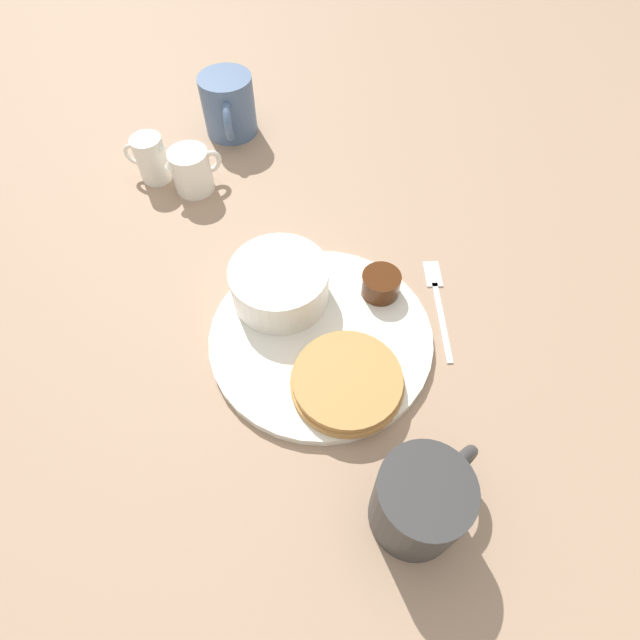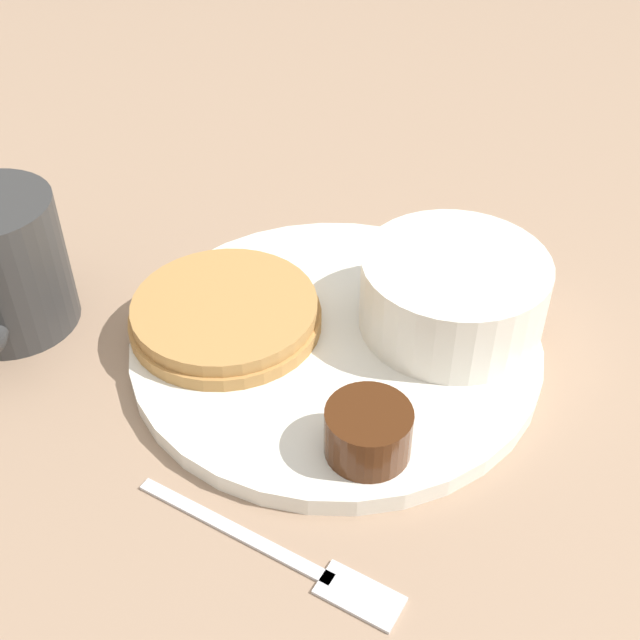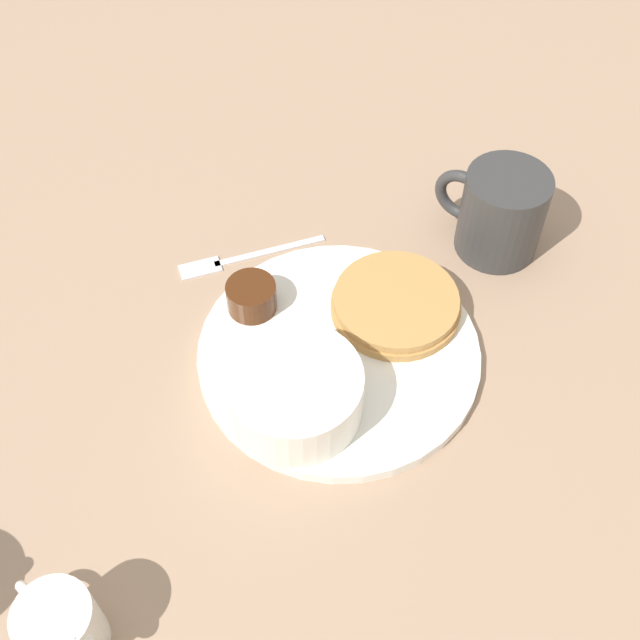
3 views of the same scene
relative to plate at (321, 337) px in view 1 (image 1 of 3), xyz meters
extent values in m
plane|color=#9E7F66|center=(0.00, 0.00, -0.01)|extent=(4.00, 4.00, 0.00)
cylinder|color=white|center=(0.00, 0.00, 0.00)|extent=(0.25, 0.25, 0.01)
cylinder|color=#B78447|center=(-0.07, -0.01, 0.01)|extent=(0.12, 0.12, 0.01)
cylinder|color=#B78447|center=(-0.07, -0.01, 0.02)|extent=(0.12, 0.12, 0.01)
cylinder|color=white|center=(0.06, 0.03, 0.03)|extent=(0.11, 0.11, 0.05)
cylinder|color=white|center=(0.06, 0.03, 0.05)|extent=(0.09, 0.09, 0.01)
cylinder|color=#47230F|center=(0.04, -0.08, 0.02)|extent=(0.05, 0.05, 0.03)
cylinder|color=white|center=(0.09, 0.03, 0.02)|extent=(0.05, 0.05, 0.02)
sphere|color=white|center=(0.09, 0.03, 0.04)|extent=(0.03, 0.03, 0.03)
cylinder|color=#333333|center=(-0.21, -0.04, 0.04)|extent=(0.08, 0.08, 0.09)
torus|color=#333333|center=(-0.19, -0.08, 0.04)|extent=(0.04, 0.06, 0.06)
cylinder|color=white|center=(0.29, 0.12, 0.02)|extent=(0.05, 0.05, 0.06)
torus|color=white|center=(0.30, 0.09, 0.03)|extent=(0.02, 0.04, 0.03)
cone|color=white|center=(0.29, 0.14, 0.05)|extent=(0.02, 0.02, 0.01)
cylinder|color=white|center=(0.33, 0.17, 0.03)|extent=(0.04, 0.04, 0.07)
torus|color=white|center=(0.34, 0.19, 0.03)|extent=(0.02, 0.03, 0.04)
cone|color=white|center=(0.32, 0.15, 0.06)|extent=(0.02, 0.02, 0.01)
cube|color=silver|center=(-0.01, -0.15, 0.00)|extent=(0.11, 0.03, 0.00)
cube|color=silver|center=(0.06, -0.16, 0.00)|extent=(0.04, 0.03, 0.00)
cylinder|color=slate|center=(0.42, 0.05, 0.04)|extent=(0.08, 0.08, 0.09)
torus|color=slate|center=(0.38, 0.05, 0.04)|extent=(0.06, 0.02, 0.06)
camera|label=1|loc=(-0.30, 0.07, 0.48)|focal=28.00mm
camera|label=2|loc=(0.11, -0.36, 0.33)|focal=45.00mm
camera|label=3|loc=(0.23, 0.35, 0.59)|focal=45.00mm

